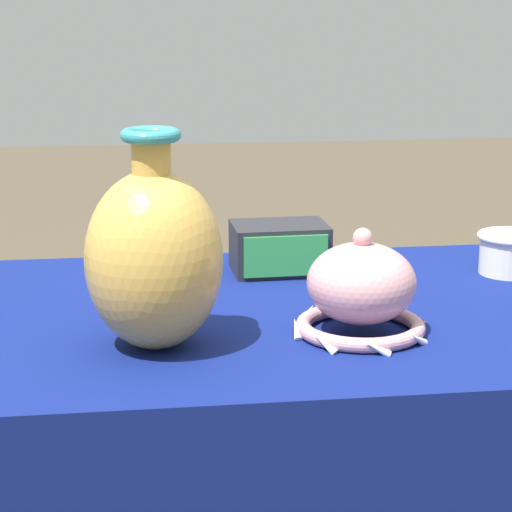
% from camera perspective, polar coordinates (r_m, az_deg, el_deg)
% --- Properties ---
extents(display_table, '(1.29, 0.74, 0.73)m').
position_cam_1_polar(display_table, '(1.58, -0.65, -5.99)').
color(display_table, olive).
rests_on(display_table, ground_plane).
extents(vase_tall_bulbous, '(0.19, 0.19, 0.31)m').
position_cam_1_polar(vase_tall_bulbous, '(1.38, -5.86, -0.06)').
color(vase_tall_bulbous, gold).
rests_on(vase_tall_bulbous, display_table).
extents(vase_dome_bell, '(0.20, 0.20, 0.16)m').
position_cam_1_polar(vase_dome_bell, '(1.46, 6.03, -2.08)').
color(vase_dome_bell, '#D19399').
rests_on(vase_dome_bell, display_table).
extents(mosaic_tile_box, '(0.17, 0.13, 0.09)m').
position_cam_1_polar(mosaic_tile_box, '(1.79, 1.36, 0.46)').
color(mosaic_tile_box, '#232328').
rests_on(mosaic_tile_box, display_table).
extents(cup_wide_ivory, '(0.12, 0.12, 0.07)m').
position_cam_1_polar(cup_wide_ivory, '(1.83, 14.29, 0.25)').
color(cup_wide_ivory, white).
rests_on(cup_wide_ivory, display_table).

